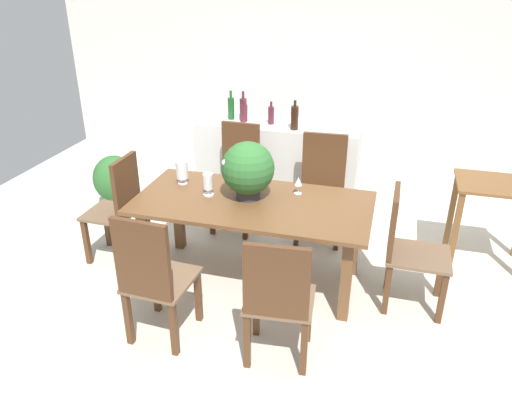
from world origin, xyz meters
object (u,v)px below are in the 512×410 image
object	(u,v)px
chair_foot_end	(406,245)
chair_far_left	(238,173)
chair_far_right	(322,182)
wine_bottle_dark	(295,117)
wine_bottle_clear	(271,115)
wine_bottle_amber	(231,108)
crystal_vase_left	(182,170)
wine_glass	(298,182)
chair_near_right	(278,297)
dining_table	(253,213)
chair_near_left	(153,276)
side_table	(495,204)
flower_centerpiece	(248,169)
chair_head_end	(119,205)
crystal_vase_center_near	(208,183)
kitchen_counter	(278,164)
wine_bottle_green	(243,108)
wine_bottle_tall	(244,113)
potted_plant_floor	(115,180)

from	to	relation	value
chair_foot_end	chair_far_left	xyz separation A→B (m)	(-1.64, 0.94, 0.04)
chair_far_right	wine_bottle_dark	xyz separation A→B (m)	(-0.38, 0.45, 0.48)
wine_bottle_clear	wine_bottle_amber	xyz separation A→B (m)	(-0.46, 0.06, 0.03)
chair_far_right	crystal_vase_left	size ratio (longest dim) A/B	5.05
wine_glass	chair_near_right	bearing A→B (deg)	-84.39
wine_bottle_amber	dining_table	bearing A→B (deg)	-66.10
chair_foot_end	chair_near_right	distance (m)	1.21
chair_near_left	wine_bottle_amber	bearing A→B (deg)	-80.91
chair_near_left	side_table	world-z (taller)	chair_near_left
wine_bottle_dark	flower_centerpiece	bearing A→B (deg)	-94.16
chair_head_end	side_table	bearing A→B (deg)	105.29
chair_far_right	chair_far_left	bearing A→B (deg)	176.77
chair_foot_end	wine_glass	xyz separation A→B (m)	(-0.89, 0.24, 0.32)
crystal_vase_left	wine_glass	bearing A→B (deg)	3.51
chair_near_right	crystal_vase_center_near	xyz separation A→B (m)	(-0.82, 0.94, 0.31)
dining_table	chair_near_right	distance (m)	1.03
chair_foot_end	chair_far_right	size ratio (longest dim) A/B	0.94
wine_bottle_amber	chair_far_right	bearing A→B (deg)	-29.52
chair_foot_end	chair_far_right	bearing A→B (deg)	40.62
chair_near_right	kitchen_counter	bearing A→B (deg)	-81.63
chair_near_right	crystal_vase_center_near	distance (m)	1.28
wine_bottle_green	side_table	distance (m)	2.68
chair_far_right	crystal_vase_left	distance (m)	1.37
chair_head_end	crystal_vase_center_near	distance (m)	0.90
crystal_vase_left	side_table	bearing A→B (deg)	13.44
crystal_vase_left	wine_bottle_green	world-z (taller)	wine_bottle_green
wine_bottle_clear	wine_bottle_tall	bearing A→B (deg)	176.81
wine_bottle_dark	kitchen_counter	bearing A→B (deg)	142.38
chair_near_right	crystal_vase_center_near	size ratio (longest dim) A/B	5.15
chair_far_left	wine_bottle_dark	world-z (taller)	wine_bottle_dark
chair_far_right	crystal_vase_center_near	xyz separation A→B (m)	(-0.80, -0.92, 0.29)
chair_head_end	potted_plant_floor	distance (m)	1.17
chair_near_left	wine_bottle_green	xyz separation A→B (m)	(-0.14, 2.57, 0.48)
chair_far_right	side_table	xyz separation A→B (m)	(1.51, -0.12, 0.03)
chair_foot_end	wine_bottle_green	distance (m)	2.47
chair_head_end	flower_centerpiece	distance (m)	1.25
chair_near_right	wine_bottle_green	bearing A→B (deg)	-73.60
wine_bottle_clear	chair_near_right	bearing A→B (deg)	-74.62
chair_far_left	wine_bottle_green	xyz separation A→B (m)	(-0.15, 0.69, 0.47)
dining_table	flower_centerpiece	size ratio (longest dim) A/B	4.03
chair_far_left	wine_bottle_green	size ratio (longest dim) A/B	3.59
wine_bottle_dark	side_table	bearing A→B (deg)	-16.94
chair_far_right	wine_bottle_clear	distance (m)	0.98
chair_far_right	wine_bottle_clear	xyz separation A→B (m)	(-0.65, 0.57, 0.45)
chair_near_right	wine_bottle_clear	size ratio (longest dim) A/B	4.07
dining_table	wine_bottle_green	xyz separation A→B (m)	(-0.58, 1.63, 0.40)
wine_glass	potted_plant_floor	xyz separation A→B (m)	(-2.17, 0.72, -0.53)
side_table	potted_plant_floor	xyz separation A→B (m)	(-3.78, 0.15, -0.28)
chair_head_end	chair_far_right	world-z (taller)	chair_far_right
chair_foot_end	side_table	distance (m)	1.08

